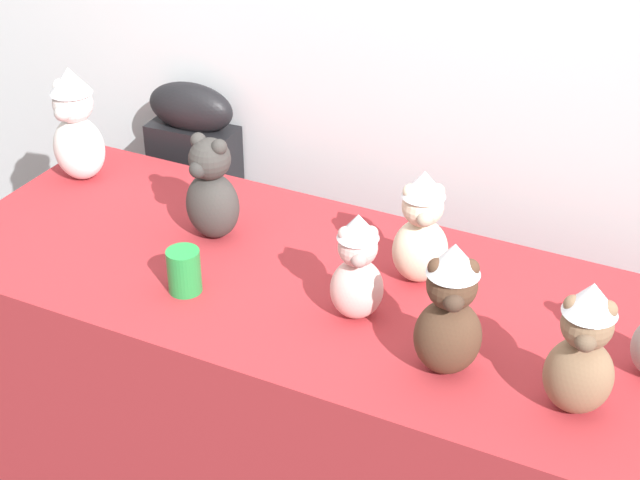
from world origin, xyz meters
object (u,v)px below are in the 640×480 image
display_table (320,405)px  teddy_bear_mocha (583,350)px  instrument_case (200,224)px  teddy_bear_snow (76,126)px  teddy_bear_charcoal (211,191)px  teddy_bear_cream (421,228)px  teddy_bear_blush (357,268)px  party_cup_green (184,271)px  teddy_bear_cocoa (450,311)px

display_table → teddy_bear_mocha: teddy_bear_mocha is taller
instrument_case → display_table: bearing=-39.8°
teddy_bear_snow → teddy_bear_charcoal: teddy_bear_snow is taller
teddy_bear_charcoal → teddy_bear_cream: bearing=12.4°
display_table → teddy_bear_charcoal: (-0.34, 0.07, 0.52)m
instrument_case → teddy_bear_mocha: (1.34, -0.69, 0.43)m
teddy_bear_blush → party_cup_green: bearing=163.1°
teddy_bear_cream → teddy_bear_cocoa: bearing=-87.3°
instrument_case → teddy_bear_blush: bearing=-39.2°
display_table → instrument_case: bearing=143.4°
teddy_bear_cream → party_cup_green: size_ratio=2.68×
instrument_case → teddy_bear_mocha: bearing=-30.4°
teddy_bear_cocoa → teddy_bear_snow: bearing=139.4°
teddy_bear_snow → teddy_bear_charcoal: bearing=-13.6°
teddy_bear_mocha → party_cup_green: (-0.93, 0.01, -0.09)m
teddy_bear_charcoal → display_table: bearing=-4.3°
display_table → instrument_case: size_ratio=1.99×
display_table → party_cup_green: party_cup_green is taller
teddy_bear_cocoa → teddy_bear_snow: size_ratio=0.94×
display_table → teddy_bear_cocoa: bearing=-25.1°
instrument_case → teddy_bear_snow: (-0.17, -0.33, 0.45)m
instrument_case → teddy_bear_cocoa: (1.07, -0.69, 0.44)m
teddy_bear_cream → teddy_bear_cocoa: (0.18, -0.30, 0.01)m
display_table → teddy_bear_snow: size_ratio=5.82×
teddy_bear_snow → party_cup_green: 0.69m
instrument_case → party_cup_green: instrument_case is taller
teddy_bear_cocoa → teddy_bear_snow: (-1.24, 0.36, 0.01)m
instrument_case → teddy_bear_cream: 1.07m
teddy_bear_blush → display_table: bearing=118.6°
teddy_bear_snow → teddy_bear_mocha: teddy_bear_snow is taller
teddy_bear_charcoal → teddy_bear_blush: size_ratio=1.06×
display_table → teddy_bear_mocha: size_ratio=6.41×
teddy_bear_mocha → teddy_bear_blush: bearing=159.0°
teddy_bear_cocoa → teddy_bear_mocha: bearing=-24.7°
instrument_case → teddy_bear_charcoal: (0.34, -0.44, 0.42)m
instrument_case → teddy_bear_cocoa: teddy_bear_cocoa is taller
instrument_case → teddy_bear_snow: size_ratio=2.92×
teddy_bear_cocoa → teddy_bear_mocha: teddy_bear_cocoa is taller
instrument_case → teddy_bear_charcoal: 0.69m
teddy_bear_cocoa → party_cup_green: teddy_bear_cocoa is taller
teddy_bear_charcoal → party_cup_green: (0.07, -0.25, -0.08)m
teddy_bear_blush → instrument_case: bearing=115.2°
display_table → teddy_bear_cream: teddy_bear_cream is taller
instrument_case → party_cup_green: bearing=-61.9°
instrument_case → teddy_bear_snow: 0.58m
teddy_bear_blush → teddy_bear_mocha: 0.53m
party_cup_green → display_table: bearing=32.2°
teddy_bear_cream → teddy_bear_snow: 1.06m
teddy_bear_cream → party_cup_green: (-0.48, -0.29, -0.09)m
teddy_bear_cocoa → teddy_bear_mocha: size_ratio=1.03×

